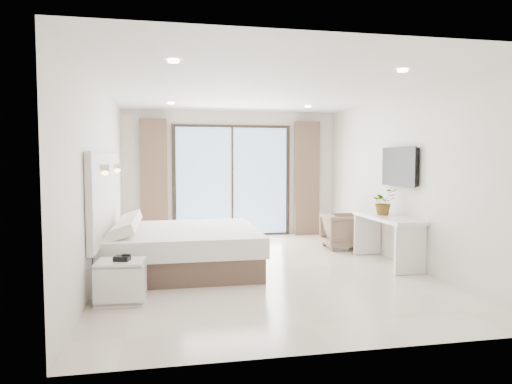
{
  "coord_description": "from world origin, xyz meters",
  "views": [
    {
      "loc": [
        -1.38,
        -6.71,
        1.65
      ],
      "look_at": [
        0.01,
        0.4,
        1.15
      ],
      "focal_mm": 32.0,
      "sensor_mm": 36.0,
      "label": 1
    }
  ],
  "objects_px": {
    "bed": "(181,249)",
    "nightstand": "(121,282)",
    "armchair": "(343,229)",
    "console_desk": "(387,229)"
  },
  "relations": [
    {
      "from": "bed",
      "to": "nightstand",
      "type": "distance_m",
      "value": 1.64
    },
    {
      "from": "bed",
      "to": "armchair",
      "type": "height_order",
      "value": "bed"
    },
    {
      "from": "nightstand",
      "to": "armchair",
      "type": "distance_m",
      "value": 4.58
    },
    {
      "from": "console_desk",
      "to": "armchair",
      "type": "distance_m",
      "value": 1.37
    },
    {
      "from": "nightstand",
      "to": "armchair",
      "type": "relative_size",
      "value": 0.79
    },
    {
      "from": "nightstand",
      "to": "console_desk",
      "type": "xyz_separation_m",
      "value": [
        3.96,
        1.25,
        0.32
      ]
    },
    {
      "from": "bed",
      "to": "armchair",
      "type": "xyz_separation_m",
      "value": [
        3.04,
        1.13,
        0.03
      ]
    },
    {
      "from": "nightstand",
      "to": "console_desk",
      "type": "bearing_deg",
      "value": 21.55
    },
    {
      "from": "nightstand",
      "to": "armchair",
      "type": "bearing_deg",
      "value": 38.52
    },
    {
      "from": "bed",
      "to": "nightstand",
      "type": "xyz_separation_m",
      "value": [
        -0.73,
        -1.46,
        -0.08
      ]
    }
  ]
}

